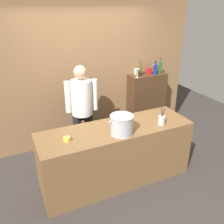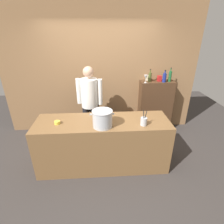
# 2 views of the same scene
# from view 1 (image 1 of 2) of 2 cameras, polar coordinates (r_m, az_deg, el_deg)

# --- Properties ---
(ground_plane) EXTENTS (8.00, 8.00, 0.00)m
(ground_plane) POSITION_cam_1_polar(r_m,az_deg,el_deg) (4.00, 0.87, -15.20)
(ground_plane) COLOR #383330
(brick_back_panel) EXTENTS (4.40, 0.10, 3.00)m
(brick_back_panel) POSITION_cam_1_polar(r_m,az_deg,el_deg) (4.50, -6.93, 10.82)
(brick_back_panel) COLOR olive
(brick_back_panel) RESTS_ON ground_plane
(prep_counter) EXTENTS (2.26, 0.70, 0.90)m
(prep_counter) POSITION_cam_1_polar(r_m,az_deg,el_deg) (3.72, 0.91, -9.88)
(prep_counter) COLOR brown
(prep_counter) RESTS_ON ground_plane
(bar_cabinet) EXTENTS (0.76, 0.32, 1.24)m
(bar_cabinet) POSITION_cam_1_polar(r_m,az_deg,el_deg) (5.12, 7.94, 2.08)
(bar_cabinet) COLOR #472D1C
(bar_cabinet) RESTS_ON ground_plane
(chef) EXTENTS (0.52, 0.38, 1.66)m
(chef) POSITION_cam_1_polar(r_m,az_deg,el_deg) (4.04, -7.04, 1.21)
(chef) COLOR black
(chef) RESTS_ON ground_plane
(stockpot_large) EXTENTS (0.38, 0.32, 0.27)m
(stockpot_large) POSITION_cam_1_polar(r_m,az_deg,el_deg) (3.29, 2.20, -2.99)
(stockpot_large) COLOR #B7BABF
(stockpot_large) RESTS_ON prep_counter
(utensil_crock) EXTENTS (0.10, 0.10, 0.27)m
(utensil_crock) POSITION_cam_1_polar(r_m,az_deg,el_deg) (3.63, 11.52, -1.87)
(utensil_crock) COLOR #B7BABF
(utensil_crock) RESTS_ON prep_counter
(butter_jar) EXTENTS (0.09, 0.09, 0.05)m
(butter_jar) POSITION_cam_1_polar(r_m,az_deg,el_deg) (3.23, -10.55, -6.25)
(butter_jar) COLOR yellow
(butter_jar) RESTS_ON prep_counter
(wine_bottle_olive) EXTENTS (0.07, 0.07, 0.27)m
(wine_bottle_olive) POSITION_cam_1_polar(r_m,az_deg,el_deg) (4.78, 6.57, 9.68)
(wine_bottle_olive) COLOR #475123
(wine_bottle_olive) RESTS_ON bar_cabinet
(wine_bottle_cobalt) EXTENTS (0.08, 0.08, 0.26)m
(wine_bottle_cobalt) POSITION_cam_1_polar(r_m,az_deg,el_deg) (4.89, 10.09, 9.77)
(wine_bottle_cobalt) COLOR navy
(wine_bottle_cobalt) RESTS_ON bar_cabinet
(wine_bottle_green) EXTENTS (0.07, 0.07, 0.31)m
(wine_bottle_green) POSITION_cam_1_polar(r_m,az_deg,el_deg) (5.00, 11.18, 10.22)
(wine_bottle_green) COLOR #1E592D
(wine_bottle_green) RESTS_ON bar_cabinet
(wine_glass_short) EXTENTS (0.08, 0.08, 0.17)m
(wine_glass_short) POSITION_cam_1_polar(r_m,az_deg,el_deg) (4.64, 5.96, 9.48)
(wine_glass_short) COLOR silver
(wine_glass_short) RESTS_ON bar_cabinet
(wine_glass_tall) EXTENTS (0.07, 0.07, 0.17)m
(wine_glass_tall) POSITION_cam_1_polar(r_m,az_deg,el_deg) (4.98, 9.93, 10.25)
(wine_glass_tall) COLOR silver
(wine_glass_tall) RESTS_ON bar_cabinet
(spice_tin_red) EXTENTS (0.08, 0.08, 0.12)m
(spice_tin_red) POSITION_cam_1_polar(r_m,az_deg,el_deg) (4.92, 8.71, 9.48)
(spice_tin_red) COLOR red
(spice_tin_red) RESTS_ON bar_cabinet
(spice_tin_cream) EXTENTS (0.08, 0.08, 0.11)m
(spice_tin_cream) POSITION_cam_1_polar(r_m,az_deg,el_deg) (4.86, 5.80, 9.40)
(spice_tin_cream) COLOR beige
(spice_tin_cream) RESTS_ON bar_cabinet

